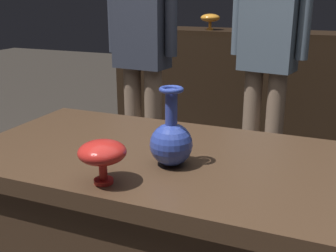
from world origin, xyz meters
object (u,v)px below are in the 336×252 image
Objects in this scene: shelf_vase_left at (210,18)px; shelf_vase_far_left at (156,13)px; visitor_near_left at (142,41)px; vase_tall_behind at (102,154)px; vase_centerpiece at (171,141)px; visitor_center_back at (268,43)px; shelf_vase_center at (278,25)px.

shelf_vase_far_left is (-0.52, 0.13, 0.02)m from shelf_vase_left.
vase_tall_behind is at bearing 118.02° from visitor_near_left.
shelf_vase_far_left reaches higher than vase_tall_behind.
visitor_center_back reaches higher than vase_centerpiece.
shelf_vase_left is 0.94m from visitor_near_left.
vase_tall_behind is 2.39m from shelf_vase_center.
visitor_center_back is (0.71, 0.23, -0.01)m from visitor_near_left.
visitor_near_left is (0.38, -1.05, -0.11)m from shelf_vase_far_left.
vase_tall_behind is 0.07× the size of visitor_near_left.
vase_centerpiece is at bearing -88.75° from shelf_vase_center.
shelf_vase_left is 0.54m from shelf_vase_far_left.
visitor_near_left is at bearing -98.86° from shelf_vase_left.
vase_centerpiece reaches higher than vase_tall_behind.
shelf_vase_left is at bearing 104.47° from vase_centerpiece.
vase_centerpiece is 0.21m from vase_tall_behind.
visitor_center_back is at bearing -85.82° from shelf_vase_center.
vase_centerpiece is at bearing -64.98° from shelf_vase_far_left.
shelf_vase_center is (-0.05, 2.21, 0.17)m from vase_centerpiece.
vase_tall_behind is 0.07× the size of visitor_center_back.
visitor_near_left is (-0.71, 1.28, 0.12)m from vase_centerpiece.
vase_tall_behind is 0.81× the size of shelf_vase_left.
vase_centerpiece is 2.21m from shelf_vase_center.
vase_tall_behind is 1.70m from visitor_center_back.
visitor_center_back is (0.00, 1.51, 0.11)m from vase_centerpiece.
shelf_vase_center is at bearing 0.64° from shelf_vase_left.
vase_tall_behind is (-0.11, -0.18, 0.01)m from vase_centerpiece.
vase_tall_behind is at bearing -68.75° from shelf_vase_far_left.
shelf_vase_far_left reaches higher than shelf_vase_left.
visitor_center_back reaches higher than shelf_vase_left.
vase_tall_behind is 2.70m from shelf_vase_far_left.
shelf_vase_left is 0.52m from shelf_vase_center.
vase_tall_behind is 0.75× the size of shelf_vase_center.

